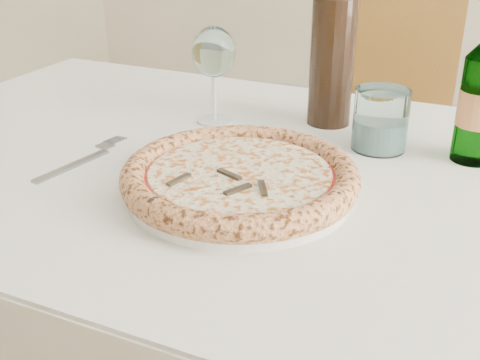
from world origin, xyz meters
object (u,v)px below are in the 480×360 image
Objects in this scene: plate at (240,188)px; wine_bottle at (333,49)px; pizza at (240,176)px; dining_table at (265,221)px; chair_far at (373,140)px; tumbler at (380,124)px; wine_glass at (214,55)px.

wine_bottle is (0.03, 0.32, 0.12)m from plate.
wine_bottle is at bearing 83.91° from pizza.
dining_table is 1.49× the size of chair_far.
pizza is at bearing -120.74° from tumbler.
tumbler is (0.11, -0.60, 0.27)m from chair_far.
plate is at bearing -120.74° from tumbler.
dining_table is 0.16m from pizza.
wine_bottle is at bearing 21.44° from wine_glass.
wine_bottle is at bearing 83.92° from plate.
dining_table is at bearing 90.00° from plate.
dining_table is 0.23m from tumbler.
wine_bottle is (-0.10, 0.08, 0.09)m from tumbler.
plate is 0.27m from tumbler.
pizza is at bearing -58.07° from wine_glass.
wine_bottle is at bearing 141.16° from tumbler.
dining_table is 0.75m from chair_far.
tumbler is 0.31× the size of wine_bottle.
wine_glass is at bearing -106.75° from chair_far.
wine_bottle reaches higher than chair_far.
chair_far is at bearing 73.25° from wine_glass.
wine_glass reaches higher than tumbler.
chair_far is 9.75× the size of tumbler.
pizza is 3.32× the size of tumbler.
chair_far is 0.87m from pizza.
pizza is 1.04× the size of wine_bottle.
wine_glass is 0.30m from tumbler.
plate is 1.80× the size of wine_glass.
tumbler reaches higher than pizza.
plate is 0.31m from wine_glass.
pizza reaches higher than plate.
wine_glass is at bearing -158.56° from wine_bottle.
dining_table is 4.52× the size of wine_bottle.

